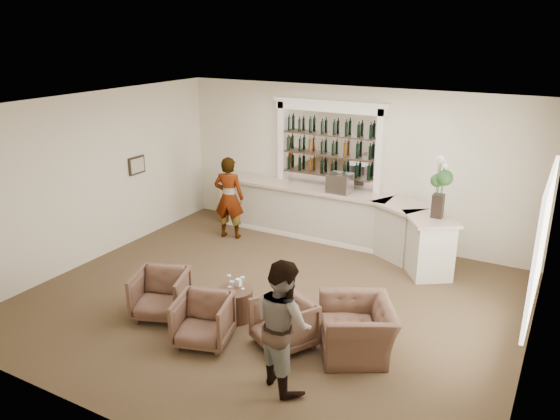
{
  "coord_description": "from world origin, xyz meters",
  "views": [
    {
      "loc": [
        4.2,
        -7.21,
        4.48
      ],
      "look_at": [
        -0.3,
        0.9,
        1.33
      ],
      "focal_mm": 35.0,
      "sensor_mm": 36.0,
      "label": 1
    }
  ],
  "objects_px": {
    "bar_counter": "(333,217)",
    "cocktail_table": "(235,304)",
    "armchair_center": "(203,320)",
    "flower_vase": "(440,183)",
    "armchair_right": "(284,323)",
    "espresso_machine": "(340,183)",
    "armchair_left": "(161,294)",
    "sommelier": "(229,198)",
    "armchair_far": "(357,329)",
    "guest": "(283,324)"
  },
  "relations": [
    {
      "from": "guest",
      "to": "armchair_left",
      "type": "relative_size",
      "value": 2.11
    },
    {
      "from": "armchair_center",
      "to": "sommelier",
      "type": "bearing_deg",
      "value": 101.79
    },
    {
      "from": "bar_counter",
      "to": "armchair_center",
      "type": "height_order",
      "value": "bar_counter"
    },
    {
      "from": "bar_counter",
      "to": "armchair_right",
      "type": "bearing_deg",
      "value": -75.93
    },
    {
      "from": "bar_counter",
      "to": "armchair_center",
      "type": "xyz_separation_m",
      "value": [
        -0.06,
        -4.57,
        -0.21
      ]
    },
    {
      "from": "armchair_center",
      "to": "armchair_right",
      "type": "distance_m",
      "value": 1.19
    },
    {
      "from": "bar_counter",
      "to": "armchair_center",
      "type": "relative_size",
      "value": 7.16
    },
    {
      "from": "bar_counter",
      "to": "flower_vase",
      "type": "xyz_separation_m",
      "value": [
        2.3,
        -0.56,
        1.22
      ]
    },
    {
      "from": "cocktail_table",
      "to": "armchair_left",
      "type": "height_order",
      "value": "armchair_left"
    },
    {
      "from": "armchair_center",
      "to": "espresso_machine",
      "type": "xyz_separation_m",
      "value": [
        0.2,
        4.56,
        0.99
      ]
    },
    {
      "from": "cocktail_table",
      "to": "armchair_far",
      "type": "bearing_deg",
      "value": 1.15
    },
    {
      "from": "bar_counter",
      "to": "flower_vase",
      "type": "height_order",
      "value": "flower_vase"
    },
    {
      "from": "armchair_center",
      "to": "espresso_machine",
      "type": "height_order",
      "value": "espresso_machine"
    },
    {
      "from": "guest",
      "to": "armchair_right",
      "type": "xyz_separation_m",
      "value": [
        -0.42,
        0.79,
        -0.52
      ]
    },
    {
      "from": "espresso_machine",
      "to": "armchair_left",
      "type": "bearing_deg",
      "value": -105.91
    },
    {
      "from": "sommelier",
      "to": "armchair_right",
      "type": "distance_m",
      "value": 4.56
    },
    {
      "from": "bar_counter",
      "to": "cocktail_table",
      "type": "bearing_deg",
      "value": -90.74
    },
    {
      "from": "cocktail_table",
      "to": "sommelier",
      "type": "relative_size",
      "value": 0.32
    },
    {
      "from": "armchair_center",
      "to": "armchair_right",
      "type": "relative_size",
      "value": 1.0
    },
    {
      "from": "sommelier",
      "to": "armchair_far",
      "type": "xyz_separation_m",
      "value": [
        4.14,
        -2.89,
        -0.54
      ]
    },
    {
      "from": "armchair_center",
      "to": "armchair_left",
      "type": "bearing_deg",
      "value": 146.79
    },
    {
      "from": "armchair_center",
      "to": "bar_counter",
      "type": "bearing_deg",
      "value": 72.24
    },
    {
      "from": "bar_counter",
      "to": "armchair_left",
      "type": "distance_m",
      "value": 4.41
    },
    {
      "from": "armchair_right",
      "to": "armchair_left",
      "type": "bearing_deg",
      "value": -145.74
    },
    {
      "from": "sommelier",
      "to": "armchair_center",
      "type": "relative_size",
      "value": 2.28
    },
    {
      "from": "armchair_left",
      "to": "armchair_center",
      "type": "xyz_separation_m",
      "value": [
        1.08,
        -0.31,
        -0.02
      ]
    },
    {
      "from": "flower_vase",
      "to": "armchair_right",
      "type": "bearing_deg",
      "value": -110.04
    },
    {
      "from": "flower_vase",
      "to": "armchair_left",
      "type": "bearing_deg",
      "value": -132.93
    },
    {
      "from": "guest",
      "to": "armchair_center",
      "type": "height_order",
      "value": "guest"
    },
    {
      "from": "sommelier",
      "to": "armchair_right",
      "type": "relative_size",
      "value": 2.29
    },
    {
      "from": "bar_counter",
      "to": "armchair_left",
      "type": "bearing_deg",
      "value": -104.99
    },
    {
      "from": "sommelier",
      "to": "armchair_left",
      "type": "height_order",
      "value": "sommelier"
    },
    {
      "from": "sommelier",
      "to": "flower_vase",
      "type": "height_order",
      "value": "flower_vase"
    },
    {
      "from": "sommelier",
      "to": "espresso_machine",
      "type": "bearing_deg",
      "value": -175.06
    },
    {
      "from": "cocktail_table",
      "to": "armchair_center",
      "type": "bearing_deg",
      "value": -90.89
    },
    {
      "from": "bar_counter",
      "to": "armchair_far",
      "type": "relative_size",
      "value": 4.99
    },
    {
      "from": "bar_counter",
      "to": "cocktail_table",
      "type": "height_order",
      "value": "bar_counter"
    },
    {
      "from": "sommelier",
      "to": "armchair_far",
      "type": "relative_size",
      "value": 1.59
    },
    {
      "from": "armchair_left",
      "to": "flower_vase",
      "type": "height_order",
      "value": "flower_vase"
    },
    {
      "from": "bar_counter",
      "to": "espresso_machine",
      "type": "relative_size",
      "value": 12.0
    },
    {
      "from": "armchair_left",
      "to": "sommelier",
      "type": "bearing_deg",
      "value": 84.92
    },
    {
      "from": "cocktail_table",
      "to": "guest",
      "type": "relative_size",
      "value": 0.33
    },
    {
      "from": "armchair_center",
      "to": "flower_vase",
      "type": "xyz_separation_m",
      "value": [
        2.36,
        4.01,
        1.43
      ]
    },
    {
      "from": "armchair_far",
      "to": "flower_vase",
      "type": "height_order",
      "value": "flower_vase"
    },
    {
      "from": "armchair_center",
      "to": "espresso_machine",
      "type": "distance_m",
      "value": 4.67
    },
    {
      "from": "flower_vase",
      "to": "sommelier",
      "type": "bearing_deg",
      "value": -176.67
    },
    {
      "from": "espresso_machine",
      "to": "flower_vase",
      "type": "distance_m",
      "value": 2.28
    },
    {
      "from": "cocktail_table",
      "to": "armchair_far",
      "type": "height_order",
      "value": "armchair_far"
    },
    {
      "from": "armchair_left",
      "to": "armchair_far",
      "type": "distance_m",
      "value": 3.2
    },
    {
      "from": "cocktail_table",
      "to": "sommelier",
      "type": "height_order",
      "value": "sommelier"
    }
  ]
}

